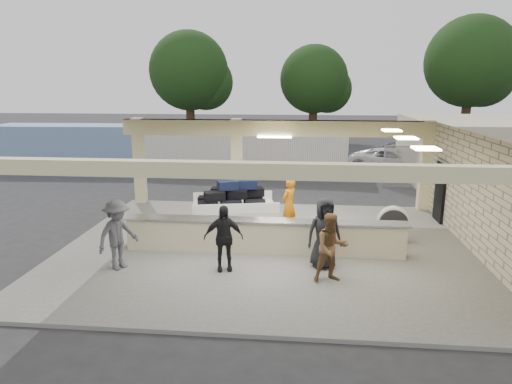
# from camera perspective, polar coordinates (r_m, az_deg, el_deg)

# --- Properties ---
(ground) EXTENTS (120.00, 120.00, 0.00)m
(ground) POSITION_cam_1_polar(r_m,az_deg,el_deg) (13.92, 1.13, -7.14)
(ground) COLOR #292A2C
(ground) RESTS_ON ground
(pavilion) EXTENTS (12.01, 10.00, 3.55)m
(pavilion) POSITION_cam_1_polar(r_m,az_deg,el_deg) (14.13, 2.22, -1.09)
(pavilion) COLOR slate
(pavilion) RESTS_ON ground
(baggage_counter) EXTENTS (8.20, 0.58, 0.98)m
(baggage_counter) POSITION_cam_1_polar(r_m,az_deg,el_deg) (13.25, 0.97, -5.53)
(baggage_counter) COLOR beige
(baggage_counter) RESTS_ON pavilion
(luggage_cart) EXTENTS (3.09, 2.27, 1.63)m
(luggage_cart) POSITION_cam_1_polar(r_m,az_deg,el_deg) (15.37, -2.83, -1.33)
(luggage_cart) COLOR white
(luggage_cart) RESTS_ON pavilion
(drum_fan) EXTENTS (1.03, 0.55, 1.10)m
(drum_fan) POSITION_cam_1_polar(r_m,az_deg,el_deg) (14.76, 16.80, -3.70)
(drum_fan) COLOR white
(drum_fan) RESTS_ON pavilion
(baggage_handler) EXTENTS (0.65, 0.73, 1.77)m
(baggage_handler) POSITION_cam_1_polar(r_m,az_deg,el_deg) (15.15, 4.13, -1.54)
(baggage_handler) COLOR orange
(baggage_handler) RESTS_ON pavilion
(passenger_a) EXTENTS (0.92, 0.60, 1.74)m
(passenger_a) POSITION_cam_1_polar(r_m,az_deg,el_deg) (11.39, 9.41, -6.90)
(passenger_a) COLOR brown
(passenger_a) RESTS_ON pavilion
(passenger_b) EXTENTS (1.08, 0.57, 1.76)m
(passenger_b) POSITION_cam_1_polar(r_m,az_deg,el_deg) (11.93, -4.10, -5.74)
(passenger_b) COLOR black
(passenger_b) RESTS_ON pavilion
(passenger_c) EXTENTS (0.98, 1.26, 1.87)m
(passenger_c) POSITION_cam_1_polar(r_m,az_deg,el_deg) (12.50, -16.91, -5.13)
(passenger_c) COLOR #47464B
(passenger_c) RESTS_ON pavilion
(passenger_d) EXTENTS (1.00, 0.61, 1.91)m
(passenger_d) POSITION_cam_1_polar(r_m,az_deg,el_deg) (12.19, 8.52, -5.07)
(passenger_d) COLOR black
(passenger_d) RESTS_ON pavilion
(car_white_a) EXTENTS (5.09, 3.70, 1.32)m
(car_white_a) POSITION_cam_1_polar(r_m,az_deg,el_deg) (26.83, 16.73, 3.81)
(car_white_a) COLOR white
(car_white_a) RESTS_ON ground
(car_white_b) EXTENTS (4.47, 2.01, 1.37)m
(car_white_b) POSITION_cam_1_polar(r_m,az_deg,el_deg) (29.14, 27.44, 3.65)
(car_white_b) COLOR white
(car_white_b) RESTS_ON ground
(car_dark) EXTENTS (3.96, 1.54, 1.30)m
(car_dark) POSITION_cam_1_polar(r_m,az_deg,el_deg) (29.79, 18.26, 4.60)
(car_dark) COLOR black
(car_dark) RESTS_ON ground
(container_white) EXTENTS (11.33, 3.17, 2.42)m
(container_white) POSITION_cam_1_polar(r_m,az_deg,el_deg) (25.07, -1.54, 5.02)
(container_white) COLOR silver
(container_white) RESTS_ON ground
(container_blue) EXTENTS (9.95, 2.86, 2.56)m
(container_blue) POSITION_cam_1_polar(r_m,az_deg,el_deg) (28.34, -20.78, 5.27)
(container_blue) COLOR #7995C2
(container_blue) RESTS_ON ground
(tree_left) EXTENTS (6.60, 6.30, 9.00)m
(tree_left) POSITION_cam_1_polar(r_m,az_deg,el_deg) (38.15, -7.83, 14.39)
(tree_left) COLOR #382619
(tree_left) RESTS_ON ground
(tree_mid) EXTENTS (6.00, 5.60, 8.00)m
(tree_mid) POSITION_cam_1_polar(r_m,az_deg,el_deg) (39.17, 7.72, 13.45)
(tree_mid) COLOR #382619
(tree_mid) RESTS_ON ground
(tree_right) EXTENTS (7.20, 7.00, 10.00)m
(tree_right) POSITION_cam_1_polar(r_m,az_deg,el_deg) (40.43, 25.63, 14.07)
(tree_right) COLOR #382619
(tree_right) RESTS_ON ground
(adjacent_building) EXTENTS (6.00, 8.00, 3.20)m
(adjacent_building) POSITION_cam_1_polar(r_m,az_deg,el_deg) (24.73, 25.71, 4.48)
(adjacent_building) COLOR beige
(adjacent_building) RESTS_ON ground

